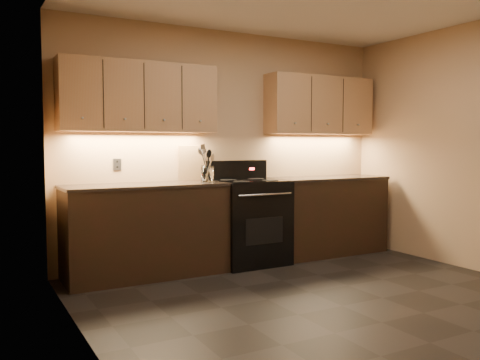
# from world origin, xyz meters

# --- Properties ---
(floor) EXTENTS (4.00, 4.00, 0.00)m
(floor) POSITION_xyz_m (0.00, 0.00, 0.00)
(floor) COLOR black
(floor) RESTS_ON ground
(wall_back) EXTENTS (4.00, 0.04, 2.60)m
(wall_back) POSITION_xyz_m (0.00, 2.00, 1.30)
(wall_back) COLOR tan
(wall_back) RESTS_ON ground
(wall_left) EXTENTS (0.04, 4.00, 2.60)m
(wall_left) POSITION_xyz_m (-2.00, 0.00, 1.30)
(wall_left) COLOR tan
(wall_left) RESTS_ON ground
(counter_left) EXTENTS (1.62, 0.62, 0.93)m
(counter_left) POSITION_xyz_m (-1.10, 1.70, 0.47)
(counter_left) COLOR black
(counter_left) RESTS_ON ground
(counter_right) EXTENTS (1.46, 0.62, 0.93)m
(counter_right) POSITION_xyz_m (1.18, 1.70, 0.47)
(counter_right) COLOR black
(counter_right) RESTS_ON ground
(stove) EXTENTS (0.76, 0.68, 1.14)m
(stove) POSITION_xyz_m (0.08, 1.68, 0.48)
(stove) COLOR black
(stove) RESTS_ON ground
(upper_cab_left) EXTENTS (1.60, 0.30, 0.70)m
(upper_cab_left) POSITION_xyz_m (-1.10, 1.85, 1.80)
(upper_cab_left) COLOR tan
(upper_cab_left) RESTS_ON wall_back
(upper_cab_right) EXTENTS (1.44, 0.30, 0.70)m
(upper_cab_right) POSITION_xyz_m (1.18, 1.85, 1.80)
(upper_cab_right) COLOR tan
(upper_cab_right) RESTS_ON wall_back
(outlet_plate) EXTENTS (0.08, 0.01, 0.12)m
(outlet_plate) POSITION_xyz_m (-1.30, 1.99, 1.12)
(outlet_plate) COLOR #B2B5BA
(outlet_plate) RESTS_ON wall_back
(utensil_crock) EXTENTS (0.18, 0.18, 0.17)m
(utensil_crock) POSITION_xyz_m (-0.42, 1.69, 1.01)
(utensil_crock) COLOR white
(utensil_crock) RESTS_ON counter_left
(cutting_board) EXTENTS (0.31, 0.11, 0.39)m
(cutting_board) POSITION_xyz_m (-0.48, 1.96, 1.12)
(cutting_board) COLOR tan
(cutting_board) RESTS_ON counter_left
(wooden_spoon) EXTENTS (0.15, 0.08, 0.29)m
(wooden_spoon) POSITION_xyz_m (-0.45, 1.68, 1.09)
(wooden_spoon) COLOR tan
(wooden_spoon) RESTS_ON utensil_crock
(black_spoon) EXTENTS (0.08, 0.11, 0.32)m
(black_spoon) POSITION_xyz_m (-0.43, 1.70, 1.10)
(black_spoon) COLOR black
(black_spoon) RESTS_ON utensil_crock
(black_turner) EXTENTS (0.16, 0.20, 0.35)m
(black_turner) POSITION_xyz_m (-0.41, 1.66, 1.12)
(black_turner) COLOR black
(black_turner) RESTS_ON utensil_crock
(steel_spatula) EXTENTS (0.17, 0.11, 0.41)m
(steel_spatula) POSITION_xyz_m (-0.41, 1.70, 1.14)
(steel_spatula) COLOR silver
(steel_spatula) RESTS_ON utensil_crock
(steel_skimmer) EXTENTS (0.19, 0.14, 0.36)m
(steel_skimmer) POSITION_xyz_m (-0.39, 1.68, 1.12)
(steel_skimmer) COLOR silver
(steel_skimmer) RESTS_ON utensil_crock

